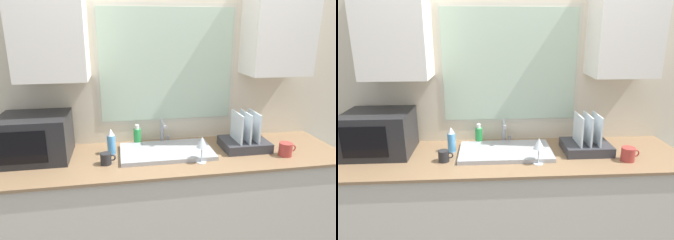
{
  "view_description": "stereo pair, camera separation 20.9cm",
  "coord_description": "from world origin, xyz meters",
  "views": [
    {
      "loc": [
        -0.39,
        -1.67,
        1.78
      ],
      "look_at": [
        -0.06,
        0.3,
        1.18
      ],
      "focal_mm": 32.0,
      "sensor_mm": 36.0,
      "label": 1
    },
    {
      "loc": [
        -0.19,
        -1.7,
        1.78
      ],
      "look_at": [
        -0.06,
        0.3,
        1.18
      ],
      "focal_mm": 32.0,
      "sensor_mm": 36.0,
      "label": 2
    }
  ],
  "objects": [
    {
      "name": "wall_back",
      "position": [
        0.0,
        0.66,
        1.4
      ],
      "size": [
        6.0,
        0.38,
        2.6
      ],
      "color": "beige",
      "rests_on": "ground_plane"
    },
    {
      "name": "soap_bottle",
      "position": [
        -0.26,
        0.58,
        0.97
      ],
      "size": [
        0.06,
        0.06,
        0.17
      ],
      "color": "#268C3F",
      "rests_on": "countertop"
    },
    {
      "name": "mug_by_rack",
      "position": [
        0.8,
        0.18,
        0.95
      ],
      "size": [
        0.13,
        0.1,
        0.1
      ],
      "color": "#A53833",
      "rests_on": "countertop"
    },
    {
      "name": "dish_rack",
      "position": [
        0.55,
        0.37,
        0.97
      ],
      "size": [
        0.35,
        0.28,
        0.29
      ],
      "color": "#333338",
      "rests_on": "countertop"
    },
    {
      "name": "faucet",
      "position": [
        -0.05,
        0.57,
        1.02
      ],
      "size": [
        0.08,
        0.18,
        0.2
      ],
      "color": "#99999E",
      "rests_on": "countertop"
    },
    {
      "name": "mug_near_sink",
      "position": [
        -0.49,
        0.25,
        0.94
      ],
      "size": [
        0.1,
        0.07,
        0.08
      ],
      "color": "#262628",
      "rests_on": "countertop"
    },
    {
      "name": "sink_basin",
      "position": [
        -0.06,
        0.37,
        0.92
      ],
      "size": [
        0.68,
        0.39,
        0.03
      ],
      "color": "#9EA0A5",
      "rests_on": "countertop"
    },
    {
      "name": "microwave",
      "position": [
        -0.98,
        0.44,
        1.06
      ],
      "size": [
        0.47,
        0.4,
        0.32
      ],
      "color": "#232326",
      "rests_on": "countertop"
    },
    {
      "name": "countertop",
      "position": [
        0.0,
        0.33,
        0.45
      ],
      "size": [
        2.53,
        0.7,
        0.9
      ],
      "color": "beige",
      "rests_on": "ground_plane"
    },
    {
      "name": "wine_glass",
      "position": [
        0.16,
        0.17,
        1.04
      ],
      "size": [
        0.08,
        0.08,
        0.19
      ],
      "color": "silver",
      "rests_on": "countertop"
    },
    {
      "name": "spray_bottle",
      "position": [
        -0.46,
        0.43,
        1.0
      ],
      "size": [
        0.06,
        0.06,
        0.2
      ],
      "color": "#4C99D8",
      "rests_on": "countertop"
    }
  ]
}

